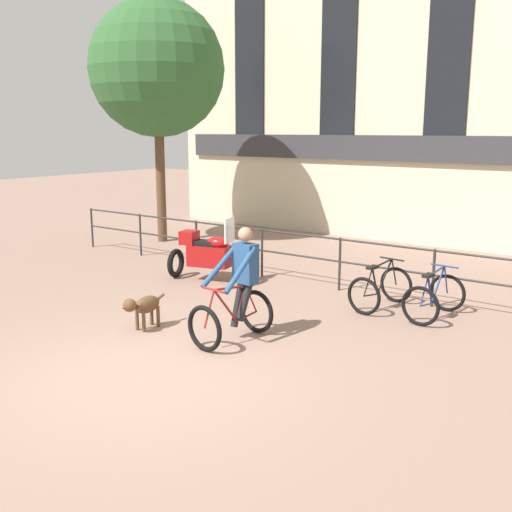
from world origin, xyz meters
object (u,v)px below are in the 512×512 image
parked_motorcycle (209,254)px  dog (143,306)px  cyclist_with_bike (238,290)px  parked_bicycle_mid_left (434,298)px  parked_bicycle_near_lamp (380,289)px

parked_motorcycle → dog: bearing=-172.0°
cyclist_with_bike → parked_bicycle_mid_left: bearing=59.6°
cyclist_with_bike → parked_bicycle_near_lamp: 2.97m
parked_motorcycle → parked_bicycle_mid_left: size_ratio=1.58×
cyclist_with_bike → parked_bicycle_near_lamp: cyclist_with_bike is taller
dog → parked_bicycle_near_lamp: bearing=52.2°
cyclist_with_bike → dog: size_ratio=1.88×
cyclist_with_bike → parked_motorcycle: size_ratio=0.93×
cyclist_with_bike → parked_bicycle_mid_left: 3.43m
dog → parked_motorcycle: (-1.22, 3.01, 0.17)m
cyclist_with_bike → dog: (-1.47, -0.55, -0.37)m
dog → parked_bicycle_mid_left: (3.49, 3.29, -0.04)m
cyclist_with_bike → parked_bicycle_near_lamp: (1.05, 2.74, -0.41)m
parked_bicycle_mid_left → parked_bicycle_near_lamp: bearing=4.3°
dog → parked_motorcycle: bearing=111.8°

